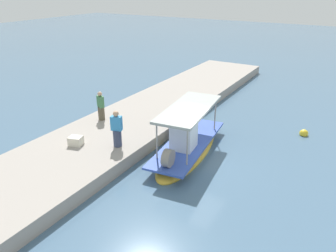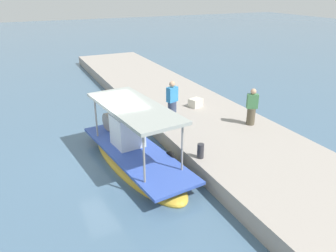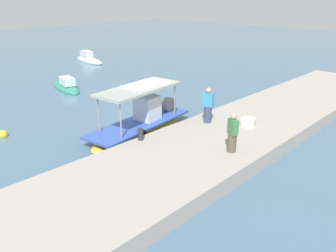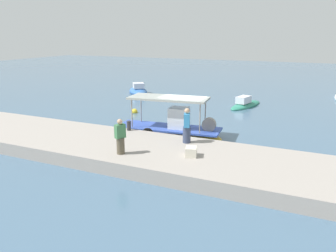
{
  "view_description": "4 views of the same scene",
  "coord_description": "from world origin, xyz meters",
  "px_view_note": "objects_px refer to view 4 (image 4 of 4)",
  "views": [
    {
      "loc": [
        12.31,
        5.8,
        7.82
      ],
      "look_at": [
        -1.02,
        -2.13,
        1.04
      ],
      "focal_mm": 35.36,
      "sensor_mm": 36.0,
      "label": 1
    },
    {
      "loc": [
        -11.28,
        2.78,
        6.33
      ],
      "look_at": [
        -0.2,
        -2.44,
        1.08
      ],
      "focal_mm": 35.07,
      "sensor_mm": 36.0,
      "label": 2
    },
    {
      "loc": [
        -11.81,
        -13.27,
        6.68
      ],
      "look_at": [
        -0.48,
        -2.54,
        0.74
      ],
      "focal_mm": 37.16,
      "sensor_mm": 36.0,
      "label": 3
    },
    {
      "loc": [
        7.69,
        -19.03,
        6.02
      ],
      "look_at": [
        -0.21,
        -2.08,
        1.0
      ],
      "focal_mm": 37.07,
      "sensor_mm": 36.0,
      "label": 4
    }
  ],
  "objects_px": {
    "moored_boat_near": "(245,105)",
    "moored_boat_far": "(138,91)",
    "fisherman_near_bollard": "(187,127)",
    "mooring_bollard": "(129,126)",
    "fisherman_by_crate": "(120,138)",
    "main_fishing_boat": "(170,130)",
    "marker_buoy": "(135,112)",
    "cargo_crate": "(191,152)"
  },
  "relations": [
    {
      "from": "cargo_crate",
      "to": "fisherman_by_crate",
      "type": "bearing_deg",
      "value": -160.92
    },
    {
      "from": "fisherman_by_crate",
      "to": "main_fishing_boat",
      "type": "bearing_deg",
      "value": 90.02
    },
    {
      "from": "fisherman_near_bollard",
      "to": "fisherman_by_crate",
      "type": "bearing_deg",
      "value": -126.65
    },
    {
      "from": "moored_boat_near",
      "to": "main_fishing_boat",
      "type": "bearing_deg",
      "value": -101.19
    },
    {
      "from": "cargo_crate",
      "to": "marker_buoy",
      "type": "relative_size",
      "value": 1.31
    },
    {
      "from": "fisherman_by_crate",
      "to": "marker_buoy",
      "type": "distance_m",
      "value": 11.38
    },
    {
      "from": "main_fishing_boat",
      "to": "mooring_bollard",
      "type": "height_order",
      "value": "main_fishing_boat"
    },
    {
      "from": "mooring_bollard",
      "to": "moored_boat_far",
      "type": "bearing_deg",
      "value": 117.97
    },
    {
      "from": "main_fishing_boat",
      "to": "mooring_bollard",
      "type": "xyz_separation_m",
      "value": [
        -1.73,
        -1.88,
        0.52
      ]
    },
    {
      "from": "fisherman_by_crate",
      "to": "mooring_bollard",
      "type": "distance_m",
      "value": 4.01
    },
    {
      "from": "fisherman_by_crate",
      "to": "moored_boat_near",
      "type": "relative_size",
      "value": 0.34
    },
    {
      "from": "main_fishing_boat",
      "to": "mooring_bollard",
      "type": "distance_m",
      "value": 2.61
    },
    {
      "from": "moored_boat_near",
      "to": "marker_buoy",
      "type": "bearing_deg",
      "value": -139.97
    },
    {
      "from": "fisherman_near_bollard",
      "to": "moored_boat_near",
      "type": "bearing_deg",
      "value": 89.99
    },
    {
      "from": "main_fishing_boat",
      "to": "moored_boat_near",
      "type": "xyz_separation_m",
      "value": [
        2.12,
        10.71,
        -0.26
      ]
    },
    {
      "from": "moored_boat_far",
      "to": "moored_boat_near",
      "type": "bearing_deg",
      "value": -10.46
    },
    {
      "from": "marker_buoy",
      "to": "fisherman_by_crate",
      "type": "bearing_deg",
      "value": -62.79
    },
    {
      "from": "fisherman_by_crate",
      "to": "marker_buoy",
      "type": "bearing_deg",
      "value": 117.21
    },
    {
      "from": "fisherman_near_bollard",
      "to": "moored_boat_far",
      "type": "xyz_separation_m",
      "value": [
        -11.68,
        15.49,
        -1.23
      ]
    },
    {
      "from": "cargo_crate",
      "to": "moored_boat_near",
      "type": "relative_size",
      "value": 0.13
    },
    {
      "from": "fisherman_by_crate",
      "to": "cargo_crate",
      "type": "bearing_deg",
      "value": 19.08
    },
    {
      "from": "cargo_crate",
      "to": "moored_boat_near",
      "type": "height_order",
      "value": "cargo_crate"
    },
    {
      "from": "fisherman_near_bollard",
      "to": "mooring_bollard",
      "type": "distance_m",
      "value": 3.96
    },
    {
      "from": "mooring_bollard",
      "to": "moored_boat_near",
      "type": "relative_size",
      "value": 0.11
    },
    {
      "from": "fisherman_near_bollard",
      "to": "moored_boat_far",
      "type": "relative_size",
      "value": 0.43
    },
    {
      "from": "fisherman_near_bollard",
      "to": "marker_buoy",
      "type": "xyz_separation_m",
      "value": [
        -7.28,
        7.21,
        -1.36
      ]
    },
    {
      "from": "fisherman_near_bollard",
      "to": "mooring_bollard",
      "type": "xyz_separation_m",
      "value": [
        -3.85,
        0.74,
        -0.54
      ]
    },
    {
      "from": "moored_boat_near",
      "to": "moored_boat_far",
      "type": "xyz_separation_m",
      "value": [
        -11.68,
        2.16,
        0.08
      ]
    },
    {
      "from": "main_fishing_boat",
      "to": "cargo_crate",
      "type": "height_order",
      "value": "main_fishing_boat"
    },
    {
      "from": "fisherman_near_bollard",
      "to": "fisherman_by_crate",
      "type": "height_order",
      "value": "fisherman_near_bollard"
    },
    {
      "from": "fisherman_by_crate",
      "to": "cargo_crate",
      "type": "height_order",
      "value": "fisherman_by_crate"
    },
    {
      "from": "main_fishing_boat",
      "to": "fisherman_near_bollard",
      "type": "xyz_separation_m",
      "value": [
        2.12,
        -2.62,
        1.06
      ]
    },
    {
      "from": "cargo_crate",
      "to": "mooring_bollard",
      "type": "bearing_deg",
      "value": 152.16
    },
    {
      "from": "main_fishing_boat",
      "to": "fisherman_by_crate",
      "type": "distance_m",
      "value": 5.56
    },
    {
      "from": "cargo_crate",
      "to": "main_fishing_boat",
      "type": "bearing_deg",
      "value": 124.72
    },
    {
      "from": "main_fishing_boat",
      "to": "mooring_bollard",
      "type": "relative_size",
      "value": 12.25
    },
    {
      "from": "cargo_crate",
      "to": "moored_boat_near",
      "type": "distance_m",
      "value": 15.17
    },
    {
      "from": "moored_boat_far",
      "to": "fisherman_by_crate",
      "type": "bearing_deg",
      "value": -62.44
    },
    {
      "from": "moored_boat_near",
      "to": "mooring_bollard",
      "type": "bearing_deg",
      "value": -107.01
    },
    {
      "from": "marker_buoy",
      "to": "moored_boat_near",
      "type": "height_order",
      "value": "moored_boat_near"
    },
    {
      "from": "moored_boat_near",
      "to": "cargo_crate",
      "type": "bearing_deg",
      "value": -86.45
    },
    {
      "from": "main_fishing_boat",
      "to": "moored_boat_near",
      "type": "bearing_deg",
      "value": 78.81
    }
  ]
}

